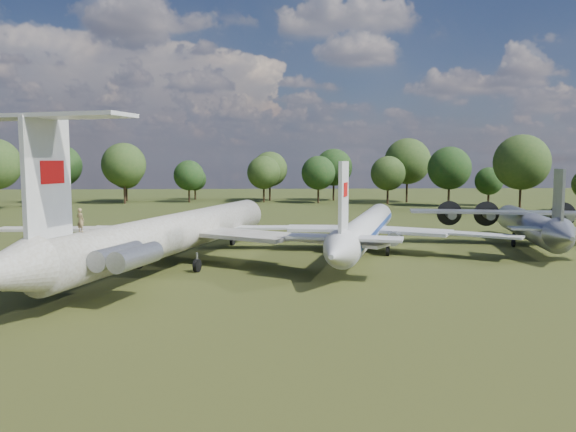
{
  "coord_description": "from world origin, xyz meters",
  "views": [
    {
      "loc": [
        8.72,
        -57.24,
        10.89
      ],
      "look_at": [
        11.51,
        0.74,
        5.0
      ],
      "focal_mm": 35.0,
      "sensor_mm": 36.0,
      "label": 1
    }
  ],
  "objects_px": {
    "an12_transport": "(530,229)",
    "person_on_il62": "(80,220)",
    "il62_airliner": "(177,240)",
    "tu104_jet": "(365,234)"
  },
  "relations": [
    {
      "from": "an12_transport",
      "to": "person_on_il62",
      "type": "height_order",
      "value": "person_on_il62"
    },
    {
      "from": "il62_airliner",
      "to": "person_on_il62",
      "type": "distance_m",
      "value": 15.63
    },
    {
      "from": "person_on_il62",
      "to": "il62_airliner",
      "type": "bearing_deg",
      "value": -77.09
    },
    {
      "from": "tu104_jet",
      "to": "person_on_il62",
      "type": "xyz_separation_m",
      "value": [
        -25.59,
        -21.24,
        4.07
      ]
    },
    {
      "from": "il62_airliner",
      "to": "tu104_jet",
      "type": "height_order",
      "value": "il62_airliner"
    },
    {
      "from": "il62_airliner",
      "to": "an12_transport",
      "type": "bearing_deg",
      "value": 34.48
    },
    {
      "from": "il62_airliner",
      "to": "an12_transport",
      "type": "distance_m",
      "value": 43.71
    },
    {
      "from": "an12_transport",
      "to": "person_on_il62",
      "type": "xyz_separation_m",
      "value": [
        -47.23,
        -25.75,
        4.18
      ]
    },
    {
      "from": "tu104_jet",
      "to": "person_on_il62",
      "type": "bearing_deg",
      "value": -122.52
    },
    {
      "from": "il62_airliner",
      "to": "an12_transport",
      "type": "xyz_separation_m",
      "value": [
        42.2,
        11.4,
        -0.56
      ]
    }
  ]
}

